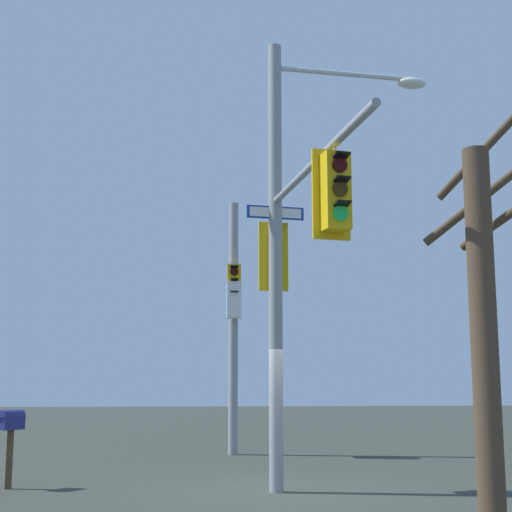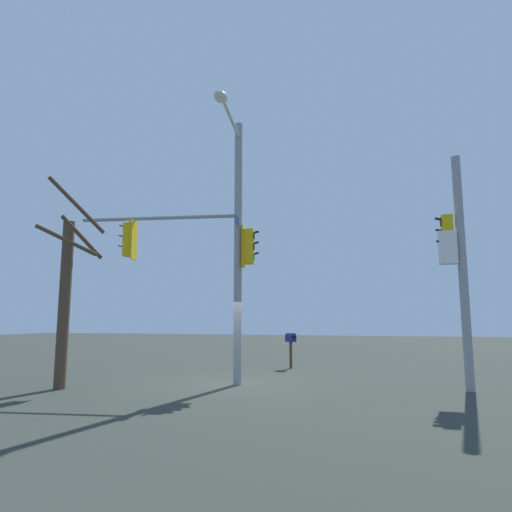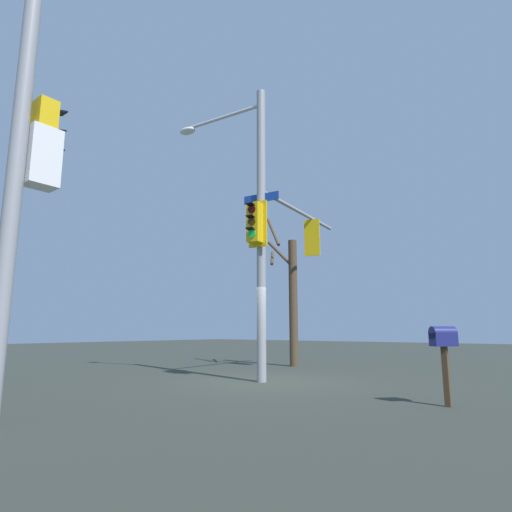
# 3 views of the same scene
# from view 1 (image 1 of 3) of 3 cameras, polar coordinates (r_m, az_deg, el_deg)

# --- Properties ---
(ground_plane) EXTENTS (80.00, 80.00, 0.00)m
(ground_plane) POSITION_cam_1_polar(r_m,az_deg,el_deg) (13.78, 1.44, -17.51)
(ground_plane) COLOR #31362E
(main_signal_pole_assembly) EXTENTS (3.66, 5.91, 8.34)m
(main_signal_pole_assembly) POSITION_cam_1_polar(r_m,az_deg,el_deg) (13.36, 2.86, 2.04)
(main_signal_pole_assembly) COLOR gray
(main_signal_pole_assembly) RESTS_ON ground
(secondary_pole_assembly) EXTENTS (0.39, 0.79, 6.74)m
(secondary_pole_assembly) POSITION_cam_1_polar(r_m,az_deg,el_deg) (20.21, -1.70, -4.29)
(secondary_pole_assembly) COLOR gray
(secondary_pole_assembly) RESTS_ON ground
(mailbox) EXTENTS (0.47, 0.49, 1.41)m
(mailbox) POSITION_cam_1_polar(r_m,az_deg,el_deg) (14.86, -18.04, -12.16)
(mailbox) COLOR #4C3823
(mailbox) RESTS_ON ground
(bare_tree_behind_pole) EXTENTS (1.66, 1.43, 5.95)m
(bare_tree_behind_pole) POSITION_cam_1_polar(r_m,az_deg,el_deg) (9.78, 16.97, -4.64)
(bare_tree_behind_pole) COLOR #4C3B2A
(bare_tree_behind_pole) RESTS_ON ground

